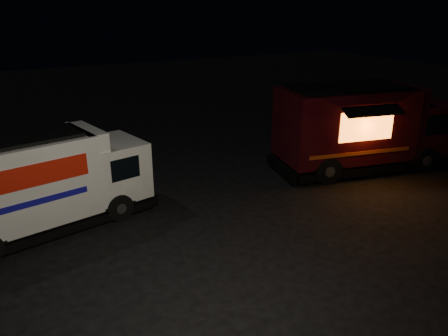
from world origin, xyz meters
TOP-DOWN VIEW (x-y plane):
  - ground at (0.00, 0.00)m, footprint 80.00×80.00m
  - white_truck at (-4.12, 2.92)m, footprint 6.73×3.38m
  - red_truck at (7.89, 2.11)m, footprint 7.73×4.22m

SIDE VIEW (x-z plane):
  - ground at x=0.00m, z-range 0.00..0.00m
  - white_truck at x=-4.12m, z-range 0.00..2.91m
  - red_truck at x=7.89m, z-range 0.00..3.40m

